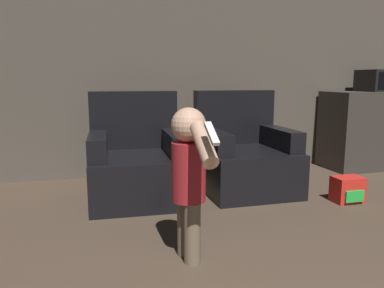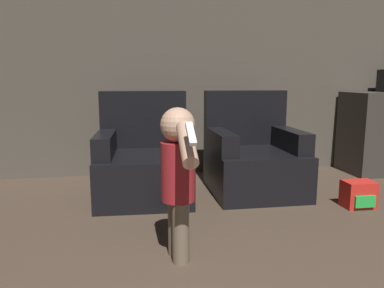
% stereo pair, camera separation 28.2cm
% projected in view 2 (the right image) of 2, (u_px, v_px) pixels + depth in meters
% --- Properties ---
extents(wall_back, '(8.40, 0.05, 2.60)m').
position_uv_depth(wall_back, '(173.00, 62.00, 4.30)').
color(wall_back, '#51493F').
rests_on(wall_back, ground_plane).
extents(armchair_left, '(0.89, 0.93, 0.99)m').
position_uv_depth(armchair_left, '(144.00, 162.00, 3.55)').
color(armchair_left, black).
rests_on(armchair_left, ground_plane).
extents(armchair_right, '(0.86, 0.90, 0.99)m').
position_uv_depth(armchair_right, '(253.00, 159.00, 3.72)').
color(armchair_right, black).
rests_on(armchair_right, ground_plane).
extents(person_toddler, '(0.21, 0.64, 0.95)m').
position_uv_depth(person_toddler, '(178.00, 172.00, 2.25)').
color(person_toddler, brown).
rests_on(person_toddler, ground_plane).
extents(toy_backpack, '(0.26, 0.21, 0.23)m').
position_uv_depth(toy_backpack, '(359.00, 194.00, 3.27)').
color(toy_backpack, red).
rests_on(toy_backpack, ground_plane).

